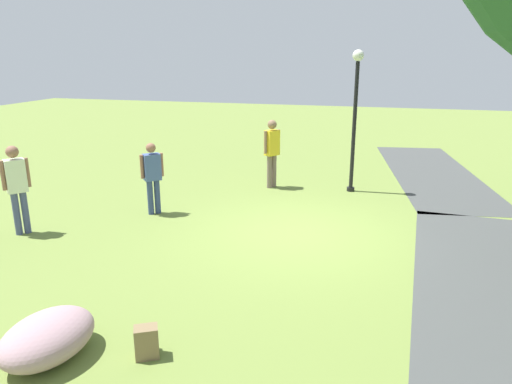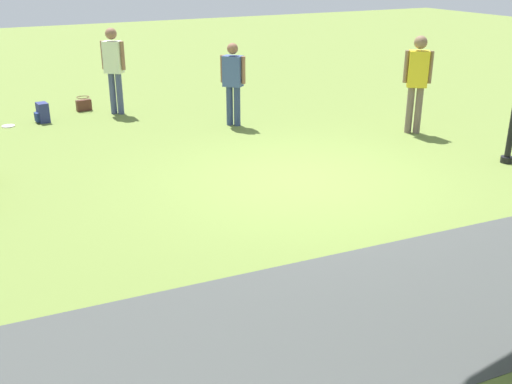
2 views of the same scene
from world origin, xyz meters
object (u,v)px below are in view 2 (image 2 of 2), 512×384
Objects in this scene: woman_with_handbag at (114,64)px; passerby_on_path at (233,79)px; man_near_boulder at (417,77)px; spare_backpack_on_lawn at (42,113)px; frisbee_on_grass at (8,126)px; handbag_on_grass at (84,104)px.

woman_with_handbag is 1.11× the size of passerby_on_path.
passerby_on_path is (2.83, -2.05, -0.14)m from man_near_boulder.
man_near_boulder is 7.44m from spare_backpack_on_lawn.
woman_with_handbag is 6.16m from man_near_boulder.
woman_with_handbag is at bearing -47.35° from passerby_on_path.
frisbee_on_grass is at bearing 2.80° from spare_backpack_on_lawn.
frisbee_on_grass is at bearing 1.09° from woman_with_handbag.
man_near_boulder is at bearing 146.95° from spare_backpack_on_lawn.
handbag_on_grass is 0.83× the size of spare_backpack_on_lawn.
handbag_on_grass is at bearing -41.42° from man_near_boulder.
woman_with_handbag reaches higher than frisbee_on_grass.
handbag_on_grass is at bearing -46.76° from passerby_on_path.
woman_with_handbag is 2.46m from frisbee_on_grass.
handbag_on_grass is at bearing -158.94° from frisbee_on_grass.
man_near_boulder is 4.55× the size of spare_backpack_on_lawn.
handbag_on_grass is at bearing -147.95° from spare_backpack_on_lawn.
man_near_boulder is 7.06m from handbag_on_grass.
woman_with_handbag is 1.23m from handbag_on_grass.
spare_backpack_on_lawn is 1.61× the size of frisbee_on_grass.
man_near_boulder is 8.03m from frisbee_on_grass.
passerby_on_path reaches higher than spare_backpack_on_lawn.
man_near_boulder reaches higher than spare_backpack_on_lawn.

